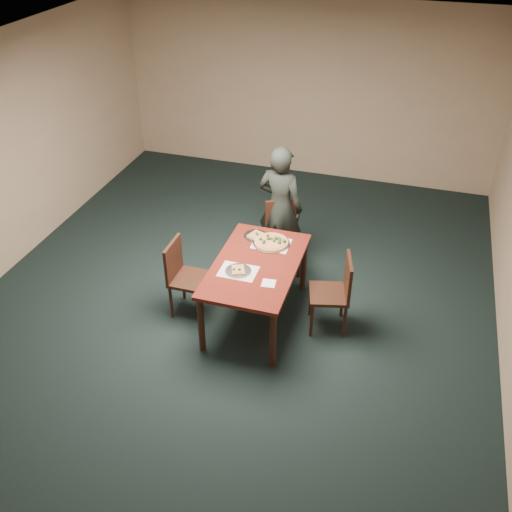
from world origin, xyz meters
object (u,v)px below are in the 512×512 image
(slice_plate_far, at_px, (256,235))
(slice_plate_near, at_px, (238,270))
(pizza_pan, at_px, (272,242))
(chair_left, at_px, (184,273))
(dining_table, at_px, (256,270))
(chair_far, at_px, (283,233))
(chair_right, at_px, (336,290))
(diner, at_px, (280,207))

(slice_plate_far, bearing_deg, slice_plate_near, -87.88)
(pizza_pan, relative_size, slice_plate_near, 1.52)
(chair_left, xyz_separation_m, slice_plate_far, (0.66, 0.64, 0.25))
(dining_table, relative_size, slice_plate_near, 5.36)
(chair_far, distance_m, chair_left, 1.45)
(slice_plate_near, xyz_separation_m, slice_plate_far, (-0.03, 0.72, -0.00))
(dining_table, xyz_separation_m, pizza_pan, (0.06, 0.43, 0.12))
(chair_far, bearing_deg, slice_plate_near, -120.05)
(pizza_pan, distance_m, slice_plate_far, 0.24)
(chair_far, xyz_separation_m, chair_left, (-0.85, -1.17, 0.00))
(chair_far, bearing_deg, chair_left, -148.48)
(slice_plate_near, bearing_deg, chair_left, 172.71)
(dining_table, distance_m, slice_plate_near, 0.26)
(pizza_pan, relative_size, slice_plate_far, 1.52)
(dining_table, height_order, pizza_pan, pizza_pan)
(slice_plate_near, height_order, slice_plate_far, same)
(dining_table, xyz_separation_m, slice_plate_far, (-0.17, 0.53, 0.10))
(chair_right, relative_size, slice_plate_far, 3.25)
(diner, xyz_separation_m, slice_plate_far, (-0.12, -0.65, -0.05))
(dining_table, xyz_separation_m, slice_plate_near, (-0.14, -0.19, 0.11))
(chair_right, relative_size, slice_plate_near, 3.25)
(slice_plate_near, bearing_deg, dining_table, 54.38)
(dining_table, height_order, slice_plate_near, slice_plate_near)
(pizza_pan, bearing_deg, diner, 97.69)
(chair_far, height_order, chair_left, same)
(dining_table, height_order, chair_right, chair_right)
(slice_plate_far, bearing_deg, dining_table, -72.59)
(dining_table, xyz_separation_m, chair_left, (-0.82, -0.11, -0.14))
(chair_far, distance_m, slice_plate_near, 1.29)
(chair_far, height_order, slice_plate_far, chair_far)
(chair_left, bearing_deg, diner, -31.28)
(chair_left, relative_size, slice_plate_near, 3.25)
(chair_far, distance_m, chair_right, 1.29)
(chair_left, xyz_separation_m, pizza_pan, (0.88, 0.54, 0.26))
(chair_left, height_order, slice_plate_far, chair_left)
(slice_plate_near, relative_size, slice_plate_far, 1.00)
(dining_table, bearing_deg, chair_far, 88.58)
(chair_right, bearing_deg, diner, -153.38)
(chair_far, bearing_deg, slice_plate_far, -132.33)
(diner, relative_size, slice_plate_far, 5.77)
(diner, bearing_deg, slice_plate_far, 89.38)
(chair_far, bearing_deg, diner, 99.38)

